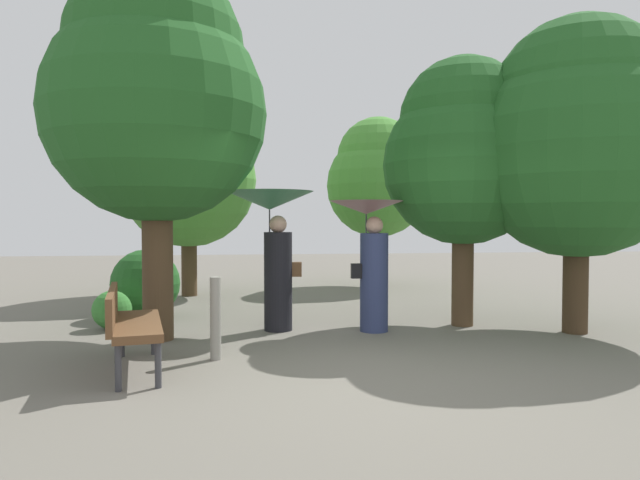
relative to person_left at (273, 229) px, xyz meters
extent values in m
plane|color=#6B665B|center=(0.72, -2.60, -1.39)|extent=(40.00, 40.00, 0.00)
cylinder|color=black|center=(0.07, 0.01, -0.72)|extent=(0.39, 0.39, 1.35)
sphere|color=tan|center=(0.07, 0.01, 0.07)|extent=(0.24, 0.24, 0.24)
cylinder|color=#333338|center=(-0.04, 0.00, -0.12)|extent=(0.02, 0.02, 0.77)
cone|color=#33724C|center=(-0.04, 0.00, 0.39)|extent=(1.21, 1.21, 0.25)
cube|color=brown|center=(0.32, 0.02, -0.56)|extent=(0.14, 0.10, 0.20)
cylinder|color=navy|center=(1.37, -0.23, -0.73)|extent=(0.38, 0.38, 1.34)
sphere|color=tan|center=(1.37, -0.23, 0.05)|extent=(0.24, 0.24, 0.24)
cylinder|color=#333338|center=(1.25, -0.24, -0.16)|extent=(0.02, 0.02, 0.72)
cone|color=gray|center=(1.25, -0.24, 0.29)|extent=(1.00, 1.00, 0.18)
cube|color=black|center=(1.12, -0.25, -0.57)|extent=(0.14, 0.10, 0.20)
cylinder|color=#38383D|center=(-1.16, -2.55, -1.17)|extent=(0.06, 0.06, 0.44)
cylinder|color=#38383D|center=(-1.49, -2.61, -1.17)|extent=(0.06, 0.06, 0.44)
cylinder|color=#38383D|center=(-1.40, -1.23, -1.17)|extent=(0.06, 0.06, 0.44)
cylinder|color=#38383D|center=(-1.74, -1.29, -1.17)|extent=(0.06, 0.06, 0.44)
cube|color=brown|center=(-1.45, -1.92, -0.93)|extent=(0.71, 1.55, 0.08)
cube|color=brown|center=(-1.68, -1.96, -0.74)|extent=(0.33, 1.49, 0.35)
cylinder|color=#4C3823|center=(-1.47, -0.42, 0.52)|extent=(0.38, 0.38, 3.82)
sphere|color=#235B23|center=(-1.47, -0.42, 1.47)|extent=(2.76, 2.76, 2.76)
sphere|color=#235B23|center=(-1.47, -0.42, 2.23)|extent=(2.21, 2.21, 2.21)
cylinder|color=#42301E|center=(4.02, -0.69, 0.23)|extent=(0.32, 0.32, 3.24)
sphere|color=#235B23|center=(4.02, -0.69, 1.04)|extent=(2.84, 2.84, 2.84)
sphere|color=#235B23|center=(4.02, -0.69, 1.69)|extent=(2.27, 2.27, 2.27)
cylinder|color=#4C3823|center=(-1.49, 3.81, 0.15)|extent=(0.31, 0.31, 3.10)
sphere|color=#4C9338|center=(-1.49, 3.81, 0.93)|extent=(2.69, 2.69, 2.69)
sphere|color=#4C9338|center=(-1.49, 3.81, 1.55)|extent=(2.15, 2.15, 2.15)
cylinder|color=#42301E|center=(2.64, 4.92, 0.14)|extent=(0.31, 0.31, 3.08)
sphere|color=#4C9338|center=(2.64, 4.92, 0.91)|extent=(2.35, 2.35, 2.35)
sphere|color=#4C9338|center=(2.64, 4.92, 1.53)|extent=(1.88, 1.88, 1.88)
cylinder|color=#4C3823|center=(2.72, 0.01, 0.14)|extent=(0.31, 0.31, 3.08)
sphere|color=#235B23|center=(2.72, 0.01, 0.91)|extent=(2.29, 2.29, 2.29)
sphere|color=#235B23|center=(2.72, 0.01, 1.53)|extent=(1.83, 1.83, 1.83)
sphere|color=#235B23|center=(-1.92, 1.33, -0.86)|extent=(1.06, 1.06, 1.06)
sphere|color=#387F33|center=(-2.22, 0.38, -1.13)|extent=(0.54, 0.54, 0.54)
cylinder|color=gray|center=(-0.70, -1.55, -0.94)|extent=(0.12, 0.12, 0.90)
camera|label=1|loc=(-0.37, -7.77, 0.12)|focal=31.84mm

